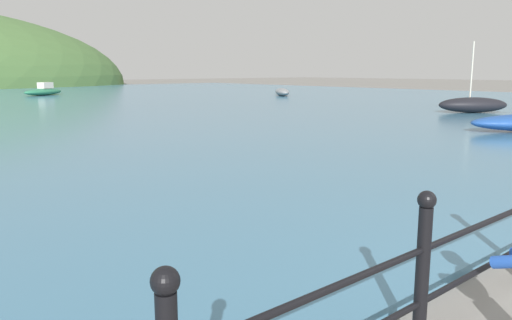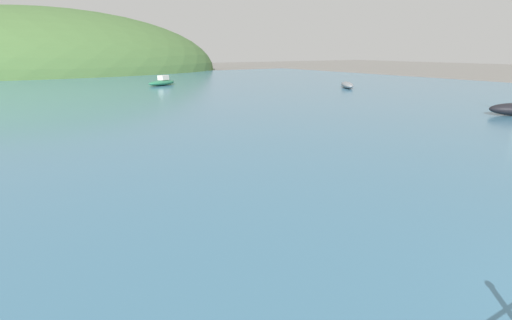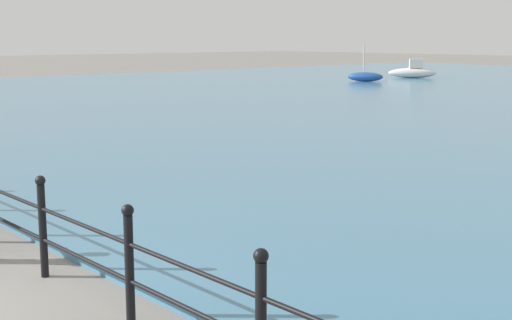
# 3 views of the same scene
# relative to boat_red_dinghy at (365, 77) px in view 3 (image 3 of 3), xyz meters

# --- Properties ---
(iron_railing) EXTENTS (11.50, 0.12, 1.21)m
(iron_railing) POSITION_rel_boat_red_dinghy_xyz_m (20.77, -30.50, 0.25)
(iron_railing) COLOR black
(iron_railing) RESTS_ON ground
(boat_red_dinghy) EXTENTS (2.21, 1.82, 2.29)m
(boat_red_dinghy) POSITION_rel_boat_red_dinghy_xyz_m (0.00, 0.00, 0.00)
(boat_red_dinghy) COLOR #1E4793
(boat_red_dinghy) RESTS_ON water
(boat_far_right) EXTENTS (2.88, 2.76, 1.25)m
(boat_far_right) POSITION_rel_boat_red_dinghy_xyz_m (-0.44, 5.38, 0.11)
(boat_far_right) COLOR silver
(boat_far_right) RESTS_ON water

